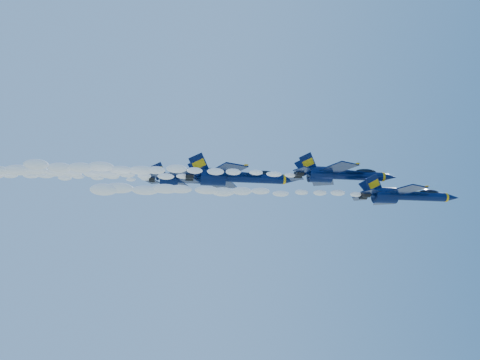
{
  "coord_description": "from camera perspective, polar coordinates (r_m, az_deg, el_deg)",
  "views": [
    {
      "loc": [
        -15.0,
        -75.44,
        133.27
      ],
      "look_at": [
        -4.17,
        -1.46,
        154.07
      ],
      "focal_mm": 35.0,
      "sensor_mm": 36.0,
      "label": 1
    }
  ],
  "objects": [
    {
      "name": "smoke_trail_jet_fourth",
      "position": [
        92.09,
        -23.7,
        0.51
      ],
      "size": [
        40.69,
        1.62,
        1.45
      ],
      "primitive_type": "ellipsoid",
      "color": "white"
    },
    {
      "name": "jet_second",
      "position": [
        76.01,
        12.09,
        0.64
      ],
      "size": [
        16.88,
        13.84,
        6.27
      ],
      "color": "#051137"
    },
    {
      "name": "jet_third",
      "position": [
        79.9,
        -0.51,
        0.36
      ],
      "size": [
        19.79,
        16.24,
        7.35
      ],
      "color": "#051137"
    },
    {
      "name": "smoke_trail_jet_third",
      "position": [
        81.21,
        -21.08,
        0.87
      ],
      "size": [
        40.69,
        2.05,
        1.84
      ],
      "primitive_type": "ellipsoid",
      "color": "white"
    },
    {
      "name": "smoke_trail_jet_second",
      "position": [
        71.3,
        -9.16,
        1.25
      ],
      "size": [
        40.69,
        1.75,
        1.57
      ],
      "primitive_type": "ellipsoid",
      "color": "white"
    },
    {
      "name": "jet_fourth",
      "position": [
        88.78,
        -6.65,
        0.07
      ],
      "size": [
        15.62,
        12.81,
        5.8
      ],
      "color": "#051137"
    },
    {
      "name": "smoke_trail_jet_lead",
      "position": [
        68.55,
        -1.25,
        -1.42
      ],
      "size": [
        40.69,
        1.68,
        1.51
      ],
      "primitive_type": "ellipsoid",
      "color": "white"
    },
    {
      "name": "jet_lead",
      "position": [
        76.81,
        19.39,
        -1.8
      ],
      "size": [
        16.23,
        13.31,
        6.03
      ],
      "color": "#051137"
    }
  ]
}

